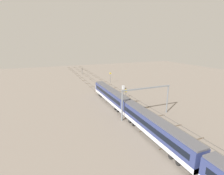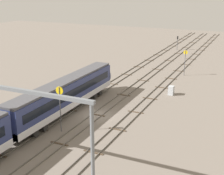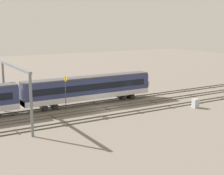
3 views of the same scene
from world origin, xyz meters
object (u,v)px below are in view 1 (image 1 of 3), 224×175
speed_sign_near_foreground (110,76)px  speed_sign_mid_trackside (126,95)px  overhead_gantry (146,96)px  relay_cabinet (123,87)px  train (201,162)px  signal_light_trackside_approach (82,71)px

speed_sign_near_foreground → speed_sign_mid_trackside: speed_sign_mid_trackside is taller
overhead_gantry → speed_sign_mid_trackside: bearing=12.6°
relay_cabinet → speed_sign_mid_trackside: bearing=156.1°
overhead_gantry → speed_sign_near_foreground: 42.33m
speed_sign_near_foreground → speed_sign_mid_trackside: bearing=166.3°
relay_cabinet → overhead_gantry: bearing=166.2°
train → speed_sign_near_foreground: 65.14m
speed_sign_mid_trackside → relay_cabinet: 22.14m
train → speed_sign_near_foreground: bearing=-9.8°
train → overhead_gantry: bearing=-12.1°
signal_light_trackside_approach → relay_cabinet: bearing=-167.5°
speed_sign_near_foreground → speed_sign_mid_trackside: size_ratio=0.88×
overhead_gantry → speed_sign_mid_trackside: overhead_gantry is taller
train → relay_cabinet: (50.93, -11.81, -1.89)m
speed_sign_mid_trackside → signal_light_trackside_approach: bearing=0.0°
speed_sign_mid_trackside → relay_cabinet: (20.03, -8.89, -3.16)m
overhead_gantry → relay_cabinet: size_ratio=9.82×
speed_sign_near_foreground → speed_sign_mid_trackside: 34.28m
train → speed_sign_near_foreground: speed_sign_near_foreground is taller
speed_sign_near_foreground → relay_cabinet: 13.53m
signal_light_trackside_approach → overhead_gantry: bearing=-178.4°
train → speed_sign_mid_trackside: speed_sign_mid_trackside is taller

